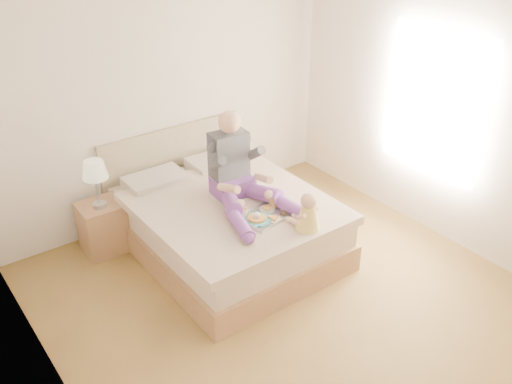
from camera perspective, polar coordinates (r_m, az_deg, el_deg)
room at (r=4.53m, az=4.70°, el=4.49°), size 4.02×4.22×2.71m
bed at (r=5.81m, az=-3.32°, el=-2.85°), size 1.70×2.18×1.00m
nightstand at (r=5.99m, az=-15.00°, el=-3.40°), size 0.45×0.40×0.53m
lamp at (r=5.63m, az=-15.82°, el=1.90°), size 0.24×0.24×0.50m
adult at (r=5.46m, az=-1.71°, el=1.67°), size 0.76×1.10×0.89m
tray at (r=5.27m, az=0.76°, el=-2.29°), size 0.49×0.41×0.13m
baby at (r=5.08m, az=5.14°, el=-2.23°), size 0.23×0.33×0.36m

